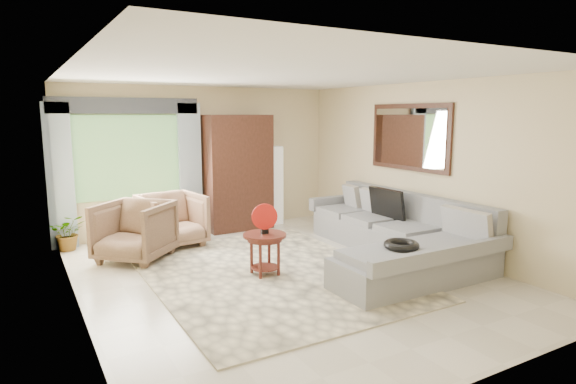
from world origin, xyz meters
TOP-DOWN VIEW (x-y plane):
  - ground at (0.00, 0.00)m, footprint 6.00×6.00m
  - area_rug at (-0.17, 0.16)m, footprint 3.01×4.01m
  - sectional_sofa at (1.78, -0.18)m, footprint 2.30×3.46m
  - tv_screen at (2.05, 0.36)m, footprint 0.14×0.74m
  - garden_hose at (1.00, -1.11)m, footprint 0.43×0.43m
  - coffee_table at (-0.23, 0.12)m, footprint 0.57×0.57m
  - red_disc at (-0.23, 0.12)m, footprint 0.33×0.15m
  - armchair_left at (-1.57, 1.67)m, footprint 1.33×1.33m
  - armchair_right at (-0.88, 2.14)m, footprint 1.03×1.05m
  - potted_plant at (-2.35, 2.73)m, footprint 0.53×0.46m
  - armoire at (0.55, 2.72)m, footprint 1.20×0.55m
  - floor_lamp at (1.35, 2.78)m, footprint 0.24×0.24m
  - window at (-1.35, 2.97)m, footprint 1.80×0.04m
  - curtain_left at (-2.40, 2.88)m, footprint 0.40×0.08m
  - curtain_right at (-0.30, 2.88)m, footprint 0.40×0.08m
  - valance at (-1.35, 2.90)m, footprint 2.40×0.12m
  - wall_mirror at (2.46, 0.35)m, footprint 0.05×1.70m

SIDE VIEW (x-z plane):
  - ground at x=0.00m, z-range 0.00..0.00m
  - area_rug at x=-0.17m, z-range 0.00..0.02m
  - sectional_sofa at x=1.78m, z-range -0.17..0.73m
  - potted_plant at x=-2.35m, z-range 0.00..0.57m
  - coffee_table at x=-0.23m, z-range 0.01..0.58m
  - armchair_right at x=-0.88m, z-range 0.00..0.86m
  - armchair_left at x=-1.57m, z-range 0.00..0.87m
  - garden_hose at x=1.00m, z-range 0.50..0.59m
  - tv_screen at x=2.05m, z-range 0.48..0.96m
  - floor_lamp at x=1.35m, z-range 0.00..1.50m
  - red_disc at x=-0.23m, z-range 0.63..0.97m
  - armoire at x=0.55m, z-range 0.00..2.10m
  - curtain_left at x=-2.40m, z-range 0.00..2.30m
  - curtain_right at x=-0.30m, z-range 0.00..2.30m
  - window at x=-1.35m, z-range 0.70..2.10m
  - wall_mirror at x=2.46m, z-range 1.22..2.27m
  - valance at x=-1.35m, z-range 2.12..2.38m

